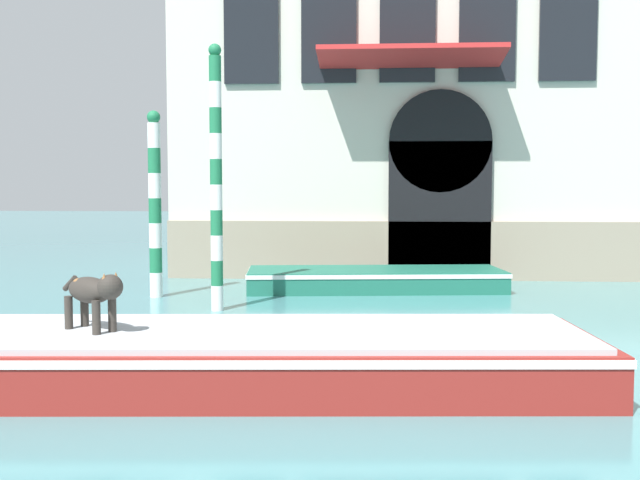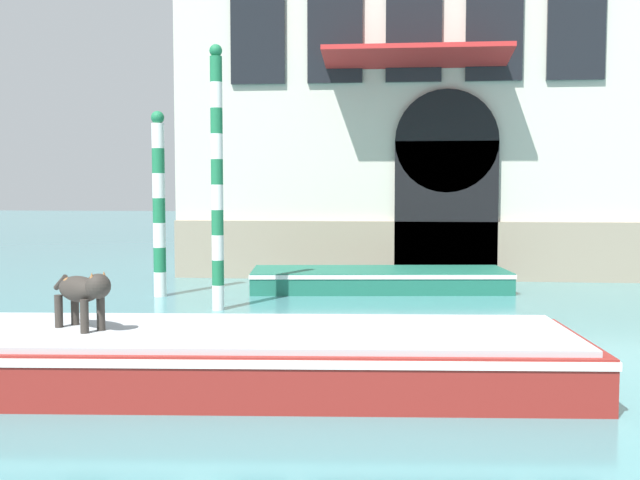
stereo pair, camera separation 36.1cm
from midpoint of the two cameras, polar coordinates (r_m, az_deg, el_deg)
The scene contains 5 objects.
boat_foreground at distance 7.98m, azimuth -11.31°, elevation -8.68°, with size 8.54×2.66×0.59m.
dog_on_deck at distance 8.03m, azimuth -18.11°, elevation -3.76°, with size 0.81×0.62×0.62m.
boat_moored_near_palazzo at distance 14.98m, azimuth 3.52°, elevation -2.97°, with size 5.20×2.17×0.42m.
mooring_pole_0 at distance 12.51m, azimuth -8.75°, elevation 4.72°, with size 0.21×0.21×4.39m.
mooring_pole_2 at distance 14.25m, azimuth -13.18°, elevation 2.72°, with size 0.24×0.24×3.46m.
Camera 1 is at (-1.71, -0.41, 2.08)m, focal length 42.00 mm.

